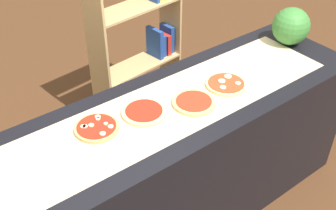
{
  "coord_description": "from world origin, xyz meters",
  "views": [
    {
      "loc": [
        -1.11,
        -1.46,
        2.35
      ],
      "look_at": [
        0.0,
        0.0,
        0.97
      ],
      "focal_mm": 43.91,
      "sensor_mm": 36.0,
      "label": 1
    }
  ],
  "objects_px": {
    "pizza_plain_2": "(194,102)",
    "watermelon": "(291,26)",
    "bookshelf": "(146,41)",
    "pizza_mozzarella_3": "(226,84)",
    "pizza_mushroom_0": "(97,128)",
    "pizza_plain_1": "(144,112)"
  },
  "relations": [
    {
      "from": "pizza_plain_1",
      "to": "bookshelf",
      "type": "bearing_deg",
      "value": 55.19
    },
    {
      "from": "pizza_mushroom_0",
      "to": "watermelon",
      "type": "xyz_separation_m",
      "value": [
        1.55,
        0.02,
        0.12
      ]
    },
    {
      "from": "pizza_plain_2",
      "to": "pizza_mozzarella_3",
      "type": "distance_m",
      "value": 0.28
    },
    {
      "from": "pizza_plain_1",
      "to": "watermelon",
      "type": "distance_m",
      "value": 1.28
    },
    {
      "from": "pizza_mushroom_0",
      "to": "pizza_mozzarella_3",
      "type": "bearing_deg",
      "value": -7.73
    },
    {
      "from": "pizza_mozzarella_3",
      "to": "watermelon",
      "type": "xyz_separation_m",
      "value": [
        0.73,
        0.13,
        0.12
      ]
    },
    {
      "from": "pizza_mozzarella_3",
      "to": "pizza_plain_1",
      "type": "bearing_deg",
      "value": 172.29
    },
    {
      "from": "pizza_plain_1",
      "to": "bookshelf",
      "type": "relative_size",
      "value": 0.16
    },
    {
      "from": "pizza_plain_2",
      "to": "pizza_mozzarella_3",
      "type": "height_order",
      "value": "pizza_mozzarella_3"
    },
    {
      "from": "pizza_plain_1",
      "to": "pizza_plain_2",
      "type": "bearing_deg",
      "value": -19.79
    },
    {
      "from": "pizza_plain_2",
      "to": "pizza_mozzarella_3",
      "type": "relative_size",
      "value": 1.0
    },
    {
      "from": "watermelon",
      "to": "bookshelf",
      "type": "relative_size",
      "value": 0.16
    },
    {
      "from": "bookshelf",
      "to": "watermelon",
      "type": "bearing_deg",
      "value": -60.64
    },
    {
      "from": "pizza_plain_2",
      "to": "watermelon",
      "type": "distance_m",
      "value": 1.02
    },
    {
      "from": "pizza_mushroom_0",
      "to": "bookshelf",
      "type": "distance_m",
      "value": 1.43
    },
    {
      "from": "pizza_plain_2",
      "to": "bookshelf",
      "type": "relative_size",
      "value": 0.16
    },
    {
      "from": "pizza_plain_2",
      "to": "bookshelf",
      "type": "bearing_deg",
      "value": 68.55
    },
    {
      "from": "pizza_mushroom_0",
      "to": "bookshelf",
      "type": "bearing_deg",
      "value": 45.11
    },
    {
      "from": "pizza_mozzarella_3",
      "to": "watermelon",
      "type": "distance_m",
      "value": 0.75
    },
    {
      "from": "watermelon",
      "to": "bookshelf",
      "type": "height_order",
      "value": "bookshelf"
    },
    {
      "from": "pizza_plain_1",
      "to": "watermelon",
      "type": "bearing_deg",
      "value": 2.37
    },
    {
      "from": "pizza_plain_1",
      "to": "pizza_plain_2",
      "type": "distance_m",
      "value": 0.29
    }
  ]
}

